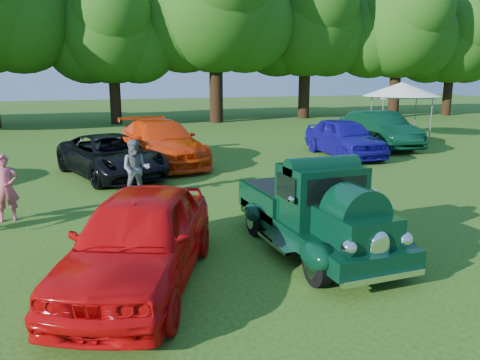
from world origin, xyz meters
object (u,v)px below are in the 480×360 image
object	(u,v)px
back_car_orange	(161,143)
canopy_tent	(402,90)
red_convertible	(140,238)
spectator_pink	(6,188)
spectator_grey	(136,169)
back_car_blue	(344,137)
back_car_green	(379,129)
hero_pickup	(315,213)
back_car_black	(111,156)

from	to	relation	value
back_car_orange	canopy_tent	xyz separation A→B (m)	(13.12, 2.83, 1.73)
red_convertible	canopy_tent	xyz separation A→B (m)	(15.45, 13.03, 1.78)
spectator_pink	spectator_grey	distance (m)	3.26
red_convertible	back_car_orange	bearing A→B (deg)	101.90
back_car_orange	back_car_blue	bearing A→B (deg)	-13.16
back_car_blue	canopy_tent	size ratio (longest dim) A/B	0.90
spectator_grey	canopy_tent	world-z (taller)	canopy_tent
back_car_blue	spectator_grey	distance (m)	9.79
back_car_blue	back_car_green	size ratio (longest dim) A/B	0.92
back_car_orange	spectator_pink	bearing A→B (deg)	-135.51
back_car_green	spectator_pink	xyz separation A→B (m)	(-14.96, -6.45, -0.05)
hero_pickup	spectator_grey	distance (m)	5.75
back_car_orange	back_car_blue	distance (m)	7.46
red_convertible	spectator_pink	world-z (taller)	spectator_pink
back_car_orange	canopy_tent	bearing A→B (deg)	5.71
back_car_orange	spectator_grey	bearing A→B (deg)	-115.26
hero_pickup	back_car_green	bearing A→B (deg)	48.59
back_car_black	canopy_tent	distance (m)	15.85
red_convertible	hero_pickup	bearing A→B (deg)	31.31
hero_pickup	spectator_pink	bearing A→B (deg)	144.66
hero_pickup	back_car_orange	size ratio (longest dim) A/B	0.77
red_convertible	back_car_orange	distance (m)	10.46
spectator_pink	back_car_orange	bearing A→B (deg)	48.88
hero_pickup	spectator_pink	distance (m)	7.00
red_convertible	canopy_tent	size ratio (longest dim) A/B	0.88
hero_pickup	back_car_orange	xyz separation A→B (m)	(-1.03, 9.82, 0.09)
canopy_tent	hero_pickup	bearing A→B (deg)	-133.72
red_convertible	spectator_pink	bearing A→B (deg)	142.70
back_car_black	hero_pickup	bearing A→B (deg)	-86.62
red_convertible	spectator_grey	distance (m)	5.54
back_car_orange	back_car_green	size ratio (longest dim) A/B	1.12
red_convertible	canopy_tent	distance (m)	20.29
back_car_black	spectator_pink	world-z (taller)	spectator_pink
spectator_grey	canopy_tent	xyz separation A→B (m)	(14.72, 7.54, 1.75)
red_convertible	spectator_grey	world-z (taller)	spectator_grey
red_convertible	back_car_blue	xyz separation A→B (m)	(9.74, 9.33, 0.02)
back_car_blue	back_car_green	distance (m)	3.26
hero_pickup	spectator_grey	world-z (taller)	hero_pickup
back_car_blue	back_car_green	world-z (taller)	back_car_green
hero_pickup	spectator_grey	xyz separation A→B (m)	(-2.63, 5.11, 0.07)
red_convertible	spectator_grey	bearing A→B (deg)	107.22
back_car_orange	red_convertible	bearing A→B (deg)	-109.33
back_car_blue	back_car_black	bearing A→B (deg)	-170.63
back_car_blue	back_car_green	bearing A→B (deg)	32.82
hero_pickup	red_convertible	size ratio (longest dim) A/B	0.96
hero_pickup	back_car_black	size ratio (longest dim) A/B	0.86
spectator_pink	back_car_black	bearing A→B (deg)	54.49
hero_pickup	back_car_blue	world-z (taller)	hero_pickup
back_car_green	hero_pickup	bearing A→B (deg)	-124.35
back_car_black	back_car_blue	distance (m)	9.41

